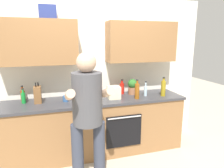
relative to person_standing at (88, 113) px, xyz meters
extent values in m
plane|color=#B2A893|center=(0.27, 0.83, -1.00)|extent=(12.00, 12.00, 0.00)
cube|color=silver|center=(0.27, 1.19, 0.25)|extent=(4.00, 0.06, 2.50)
cube|color=olive|center=(-0.55, 1.00, 0.78)|extent=(1.16, 0.32, 0.65)
cube|color=olive|center=(1.09, 1.00, 0.78)|extent=(1.16, 0.32, 0.65)
cylinder|color=silver|center=(1.03, 1.00, 1.15)|extent=(0.29, 0.29, 0.10)
cube|color=navy|center=(-0.37, 1.00, 1.20)|extent=(0.24, 0.20, 0.19)
cube|color=olive|center=(0.27, 0.83, -0.57)|extent=(2.80, 0.60, 0.86)
cube|color=#38383D|center=(0.27, 0.83, -0.12)|extent=(2.84, 0.64, 0.04)
cube|color=black|center=(0.63, 0.52, -0.55)|extent=(0.56, 0.02, 0.50)
cylinder|color=silver|center=(0.63, 0.49, -0.32)|extent=(0.52, 0.02, 0.02)
cylinder|color=#383D4C|center=(-0.13, 0.00, -0.56)|extent=(0.14, 0.14, 0.87)
cylinder|color=#383D4C|center=(0.13, 0.00, -0.56)|extent=(0.14, 0.14, 0.87)
cylinder|color=#4C4C51|center=(0.00, 0.00, 0.17)|extent=(0.34, 0.34, 0.59)
sphere|color=#D8AD8C|center=(0.00, 0.00, 0.58)|extent=(0.22, 0.22, 0.22)
cylinder|color=#D8AD8C|center=(-0.20, -0.12, 0.26)|extent=(0.09, 0.31, 0.19)
cylinder|color=#D8AD8C|center=(0.20, -0.12, 0.26)|extent=(0.09, 0.31, 0.19)
cylinder|color=brown|center=(-0.81, 1.05, -0.02)|extent=(0.06, 0.06, 0.16)
cylinder|color=brown|center=(-0.81, 1.05, 0.10)|extent=(0.03, 0.03, 0.06)
cylinder|color=black|center=(-0.81, 1.05, 0.13)|extent=(0.03, 0.03, 0.01)
cylinder|color=red|center=(0.77, 1.03, -0.01)|extent=(0.08, 0.08, 0.18)
cylinder|color=red|center=(0.77, 1.03, 0.11)|extent=(0.04, 0.04, 0.05)
cylinder|color=black|center=(0.77, 1.03, 0.15)|extent=(0.04, 0.04, 0.02)
cylinder|color=silver|center=(1.10, 0.79, -0.01)|extent=(0.05, 0.05, 0.16)
cylinder|color=silver|center=(1.10, 0.79, 0.10)|extent=(0.03, 0.03, 0.07)
cylinder|color=black|center=(1.10, 0.79, 0.14)|extent=(0.03, 0.03, 0.01)
cylinder|color=#198C33|center=(-0.79, 0.93, -0.02)|extent=(0.06, 0.06, 0.15)
cylinder|color=#198C33|center=(-0.79, 0.93, 0.08)|extent=(0.03, 0.03, 0.06)
cylinder|color=black|center=(-0.79, 0.93, 0.12)|extent=(0.03, 0.03, 0.01)
cylinder|color=olive|center=(1.38, 0.70, 0.03)|extent=(0.08, 0.08, 0.25)
cylinder|color=olive|center=(1.38, 0.70, 0.18)|extent=(0.03, 0.03, 0.05)
cylinder|color=black|center=(1.38, 0.70, 0.21)|extent=(0.04, 0.04, 0.02)
cylinder|color=#8C4C14|center=(0.90, 0.67, 0.02)|extent=(0.07, 0.07, 0.24)
cylinder|color=#8C4C14|center=(0.90, 0.67, 0.17)|extent=(0.03, 0.03, 0.05)
cylinder|color=black|center=(0.90, 0.67, 0.21)|extent=(0.04, 0.04, 0.02)
cylinder|color=#33598C|center=(-0.19, 0.84, -0.05)|extent=(0.08, 0.08, 0.09)
cube|color=brown|center=(-0.58, 0.89, 0.03)|extent=(0.10, 0.14, 0.25)
cylinder|color=black|center=(-0.60, 0.87, 0.18)|extent=(0.02, 0.02, 0.06)
cylinder|color=black|center=(-0.57, 0.91, 0.18)|extent=(0.02, 0.02, 0.06)
cylinder|color=#9E6647|center=(0.93, 0.95, -0.04)|extent=(0.14, 0.14, 0.12)
sphere|color=#2D6B28|center=(0.93, 0.95, 0.09)|extent=(0.16, 0.16, 0.16)
cube|color=beige|center=(0.56, 0.80, 0.00)|extent=(0.20, 0.20, 0.19)
cube|color=tan|center=(0.25, 0.94, -0.01)|extent=(0.28, 0.25, 0.16)
camera|label=1|loc=(-0.36, -2.17, 0.82)|focal=32.58mm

